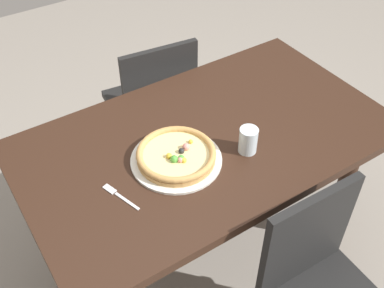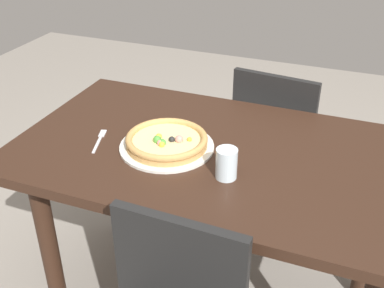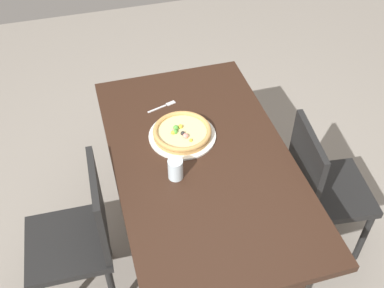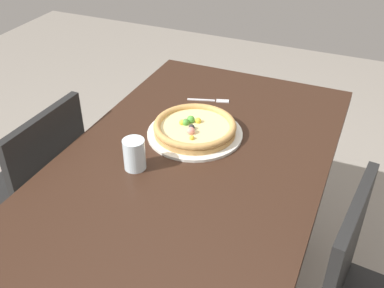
% 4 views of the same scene
% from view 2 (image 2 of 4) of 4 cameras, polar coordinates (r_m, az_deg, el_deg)
% --- Properties ---
extents(dining_table, '(1.44, 0.83, 0.77)m').
position_cam_2_polar(dining_table, '(1.72, 2.96, -3.87)').
color(dining_table, '#331E14').
rests_on(dining_table, ground).
extents(chair_far, '(0.44, 0.44, 0.87)m').
position_cam_2_polar(chair_far, '(2.32, 10.25, 0.06)').
color(chair_far, black).
rests_on(chair_far, ground).
extents(plate, '(0.33, 0.33, 0.01)m').
position_cam_2_polar(plate, '(1.67, -3.04, -0.32)').
color(plate, silver).
rests_on(plate, dining_table).
extents(pizza, '(0.29, 0.29, 0.05)m').
position_cam_2_polar(pizza, '(1.66, -3.07, 0.42)').
color(pizza, tan).
rests_on(pizza, plate).
extents(fork, '(0.06, 0.16, 0.00)m').
position_cam_2_polar(fork, '(1.75, -11.05, 0.59)').
color(fork, silver).
rests_on(fork, dining_table).
extents(drinking_glass, '(0.07, 0.07, 0.10)m').
position_cam_2_polar(drinking_glass, '(1.49, 4.17, -2.36)').
color(drinking_glass, silver).
rests_on(drinking_glass, dining_table).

